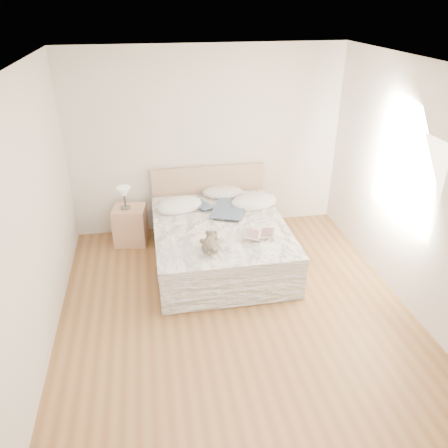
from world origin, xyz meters
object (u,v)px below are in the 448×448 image
(table_lamp, at_px, (124,193))
(childrens_book, at_px, (260,234))
(nightstand, at_px, (130,225))
(teddy_bear, at_px, (209,248))
(photo_book, at_px, (171,207))
(bed, at_px, (219,240))

(table_lamp, bearing_deg, childrens_book, -35.77)
(table_lamp, height_order, childrens_book, table_lamp)
(nightstand, bearing_deg, teddy_bear, -56.66)
(photo_book, height_order, childrens_book, childrens_book)
(childrens_book, bearing_deg, teddy_bear, -139.81)
(bed, distance_m, table_lamp, 1.50)
(bed, distance_m, photo_book, 0.84)
(bed, relative_size, nightstand, 3.83)
(nightstand, bearing_deg, photo_book, -19.45)
(childrens_book, xyz_separation_m, teddy_bear, (-0.67, -0.26, 0.02))
(bed, distance_m, teddy_bear, 0.87)
(table_lamp, height_order, teddy_bear, table_lamp)
(table_lamp, relative_size, teddy_bear, 1.04)
(childrens_book, bearing_deg, photo_book, 155.42)
(photo_book, height_order, teddy_bear, teddy_bear)
(bed, bearing_deg, nightstand, 149.85)
(nightstand, height_order, teddy_bear, teddy_bear)
(childrens_book, bearing_deg, nightstand, 162.73)
(photo_book, xyz_separation_m, teddy_bear, (0.36, -1.24, 0.02))
(bed, height_order, table_lamp, bed)
(photo_book, bearing_deg, childrens_book, -74.07)
(childrens_book, height_order, teddy_bear, teddy_bear)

